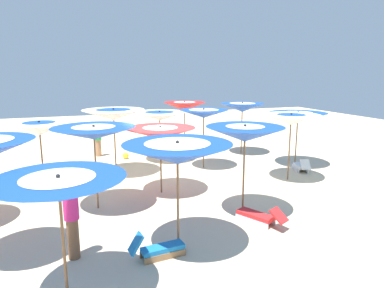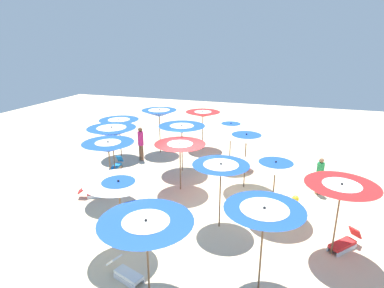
{
  "view_description": "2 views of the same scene",
  "coord_description": "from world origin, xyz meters",
  "px_view_note": "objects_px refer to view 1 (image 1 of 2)",
  "views": [
    {
      "loc": [
        10.69,
        -2.87,
        3.76
      ],
      "look_at": [
        -0.46,
        1.19,
        1.29
      ],
      "focal_mm": 32.59,
      "sensor_mm": 36.0,
      "label": 1
    },
    {
      "loc": [
        -3.94,
        11.79,
        6.19
      ],
      "look_at": [
        0.6,
        -2.22,
        1.44
      ],
      "focal_mm": 30.05,
      "sensor_mm": 36.0,
      "label": 2
    }
  ],
  "objects_px": {
    "beach_umbrella_0": "(59,189)",
    "beach_umbrella_6": "(94,133)",
    "lounger_4": "(159,249)",
    "beach_umbrella_11": "(39,129)",
    "beach_umbrella_9": "(242,107)",
    "beach_umbrella_13": "(160,116)",
    "beach_ball": "(126,156)",
    "beach_umbrella_4": "(298,117)",
    "lounger_1": "(259,216)",
    "beach_umbrella_3": "(291,120)",
    "beach_umbrella_7": "(160,133)",
    "beach_umbrella_14": "(185,106)",
    "lounger_3": "(301,166)",
    "beach_umbrella_12": "(114,115)",
    "lounger_2": "(175,144)",
    "beach_umbrella_8": "(204,114)",
    "beach_umbrella_1": "(177,153)",
    "beachgoer_1": "(71,214)",
    "lounger_0": "(56,178)",
    "beachgoer_0": "(98,138)"
  },
  "relations": [
    {
      "from": "beach_umbrella_6",
      "to": "beach_umbrella_13",
      "type": "distance_m",
      "value": 5.52
    },
    {
      "from": "beach_umbrella_1",
      "to": "beachgoer_1",
      "type": "relative_size",
      "value": 1.31
    },
    {
      "from": "beach_umbrella_12",
      "to": "lounger_2",
      "type": "distance_m",
      "value": 5.44
    },
    {
      "from": "lounger_1",
      "to": "beach_umbrella_12",
      "type": "bearing_deg",
      "value": -0.65
    },
    {
      "from": "beach_umbrella_1",
      "to": "beach_umbrella_3",
      "type": "xyz_separation_m",
      "value": [
        -3.39,
        5.18,
        0.02
      ]
    },
    {
      "from": "beach_umbrella_1",
      "to": "beach_umbrella_7",
      "type": "xyz_separation_m",
      "value": [
        -3.6,
        0.59,
        -0.21
      ]
    },
    {
      "from": "beach_umbrella_8",
      "to": "beach_umbrella_12",
      "type": "distance_m",
      "value": 3.43
    },
    {
      "from": "beach_umbrella_7",
      "to": "beach_umbrella_8",
      "type": "xyz_separation_m",
      "value": [
        -2.29,
        2.36,
        0.24
      ]
    },
    {
      "from": "beach_umbrella_9",
      "to": "beach_umbrella_12",
      "type": "bearing_deg",
      "value": -77.21
    },
    {
      "from": "beach_umbrella_13",
      "to": "beach_ball",
      "type": "height_order",
      "value": "beach_umbrella_13"
    },
    {
      "from": "beach_umbrella_3",
      "to": "beach_umbrella_7",
      "type": "xyz_separation_m",
      "value": [
        -0.21,
        -4.59,
        -0.22
      ]
    },
    {
      "from": "beach_ball",
      "to": "lounger_4",
      "type": "bearing_deg",
      "value": -4.94
    },
    {
      "from": "lounger_4",
      "to": "beach_umbrella_11",
      "type": "bearing_deg",
      "value": 108.32
    },
    {
      "from": "beach_umbrella_4",
      "to": "beach_umbrella_11",
      "type": "height_order",
      "value": "beach_umbrella_11"
    },
    {
      "from": "beach_umbrella_9",
      "to": "beach_umbrella_12",
      "type": "height_order",
      "value": "beach_umbrella_12"
    },
    {
      "from": "beach_umbrella_1",
      "to": "lounger_1",
      "type": "height_order",
      "value": "beach_umbrella_1"
    },
    {
      "from": "beach_umbrella_11",
      "to": "beachgoer_1",
      "type": "xyz_separation_m",
      "value": [
        4.69,
        0.77,
        -1.06
      ]
    },
    {
      "from": "beach_umbrella_0",
      "to": "lounger_2",
      "type": "distance_m",
      "value": 12.17
    },
    {
      "from": "beach_umbrella_8",
      "to": "lounger_0",
      "type": "bearing_deg",
      "value": -88.04
    },
    {
      "from": "beach_umbrella_0",
      "to": "beach_ball",
      "type": "bearing_deg",
      "value": 164.83
    },
    {
      "from": "beach_umbrella_0",
      "to": "beach_umbrella_6",
      "type": "distance_m",
      "value": 4.02
    },
    {
      "from": "lounger_1",
      "to": "beach_umbrella_13",
      "type": "bearing_deg",
      "value": -21.11
    },
    {
      "from": "beach_umbrella_13",
      "to": "lounger_3",
      "type": "distance_m",
      "value": 6.06
    },
    {
      "from": "beach_umbrella_0",
      "to": "beach_umbrella_1",
      "type": "height_order",
      "value": "beach_umbrella_1"
    },
    {
      "from": "beach_umbrella_11",
      "to": "lounger_3",
      "type": "height_order",
      "value": "beach_umbrella_11"
    },
    {
      "from": "beach_umbrella_14",
      "to": "lounger_2",
      "type": "relative_size",
      "value": 2.1
    },
    {
      "from": "beach_umbrella_8",
      "to": "lounger_3",
      "type": "xyz_separation_m",
      "value": [
        1.79,
        3.32,
        -1.96
      ]
    },
    {
      "from": "beach_umbrella_4",
      "to": "beach_umbrella_11",
      "type": "relative_size",
      "value": 1.0
    },
    {
      "from": "beach_umbrella_0",
      "to": "beach_umbrella_13",
      "type": "bearing_deg",
      "value": 155.46
    },
    {
      "from": "beach_umbrella_6",
      "to": "beachgoer_1",
      "type": "xyz_separation_m",
      "value": [
        2.6,
        -0.71,
        -1.18
      ]
    },
    {
      "from": "beach_umbrella_6",
      "to": "beach_umbrella_12",
      "type": "bearing_deg",
      "value": 163.53
    },
    {
      "from": "beach_umbrella_13",
      "to": "beachgoer_0",
      "type": "xyz_separation_m",
      "value": [
        -1.71,
        -2.43,
        -1.09
      ]
    },
    {
      "from": "lounger_1",
      "to": "beach_ball",
      "type": "bearing_deg",
      "value": -12.1
    },
    {
      "from": "beach_umbrella_3",
      "to": "beach_umbrella_12",
      "type": "height_order",
      "value": "beach_umbrella_12"
    },
    {
      "from": "lounger_4",
      "to": "beachgoer_1",
      "type": "height_order",
      "value": "beachgoer_1"
    },
    {
      "from": "beach_umbrella_11",
      "to": "lounger_4",
      "type": "relative_size",
      "value": 1.93
    },
    {
      "from": "beach_umbrella_0",
      "to": "beach_umbrella_14",
      "type": "bearing_deg",
      "value": 151.53
    },
    {
      "from": "beach_umbrella_9",
      "to": "beach_umbrella_11",
      "type": "distance_m",
      "value": 8.78
    },
    {
      "from": "beach_umbrella_9",
      "to": "beach_umbrella_0",
      "type": "bearing_deg",
      "value": -42.49
    },
    {
      "from": "beach_umbrella_0",
      "to": "beach_umbrella_4",
      "type": "height_order",
      "value": "beach_umbrella_4"
    },
    {
      "from": "lounger_2",
      "to": "beach_umbrella_14",
      "type": "bearing_deg",
      "value": -1.77
    },
    {
      "from": "beach_umbrella_6",
      "to": "beach_umbrella_7",
      "type": "distance_m",
      "value": 2.12
    },
    {
      "from": "beach_umbrella_9",
      "to": "lounger_0",
      "type": "distance_m",
      "value": 8.51
    },
    {
      "from": "beach_umbrella_8",
      "to": "beachgoer_1",
      "type": "distance_m",
      "value": 7.6
    },
    {
      "from": "beach_umbrella_9",
      "to": "beach_umbrella_14",
      "type": "height_order",
      "value": "beach_umbrella_9"
    },
    {
      "from": "beach_umbrella_4",
      "to": "lounger_1",
      "type": "xyz_separation_m",
      "value": [
        4.42,
        -4.33,
        -1.79
      ]
    },
    {
      "from": "beach_umbrella_11",
      "to": "beach_ball",
      "type": "distance_m",
      "value": 4.97
    },
    {
      "from": "beach_umbrella_3",
      "to": "beach_umbrella_8",
      "type": "height_order",
      "value": "beach_umbrella_3"
    },
    {
      "from": "beach_umbrella_13",
      "to": "beach_umbrella_7",
      "type": "bearing_deg",
      "value": -14.44
    },
    {
      "from": "beach_umbrella_14",
      "to": "lounger_3",
      "type": "relative_size",
      "value": 1.95
    }
  ]
}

